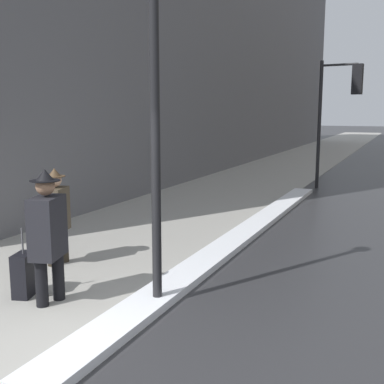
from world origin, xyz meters
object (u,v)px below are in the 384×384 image
object	(u,v)px
lamp_post	(155,102)
pedestrian_in_fedora	(56,213)
rolling_suitcase	(24,275)
traffic_light_near	(342,97)
pedestrian_in_glasses	(48,232)

from	to	relation	value
lamp_post	pedestrian_in_fedora	distance (m)	2.93
pedestrian_in_fedora	lamp_post	bearing A→B (deg)	53.90
pedestrian_in_fedora	rolling_suitcase	distance (m)	1.49
traffic_light_near	pedestrian_in_fedora	distance (m)	10.36
lamp_post	rolling_suitcase	bearing A→B (deg)	-163.56
lamp_post	pedestrian_in_fedora	world-z (taller)	lamp_post
rolling_suitcase	pedestrian_in_fedora	bearing A→B (deg)	-175.45
traffic_light_near	rolling_suitcase	world-z (taller)	traffic_light_near
traffic_light_near	lamp_post	bearing A→B (deg)	-87.43
pedestrian_in_glasses	lamp_post	bearing A→B (deg)	96.32
pedestrian_in_glasses	pedestrian_in_fedora	xyz separation A→B (m)	(-0.98, 1.32, -0.10)
rolling_suitcase	traffic_light_near	bearing A→B (deg)	149.81
lamp_post	pedestrian_in_fedora	bearing A→B (deg)	161.02
traffic_light_near	pedestrian_in_fedora	size ratio (longest dim) A/B	2.54
pedestrian_in_glasses	rolling_suitcase	distance (m)	0.81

